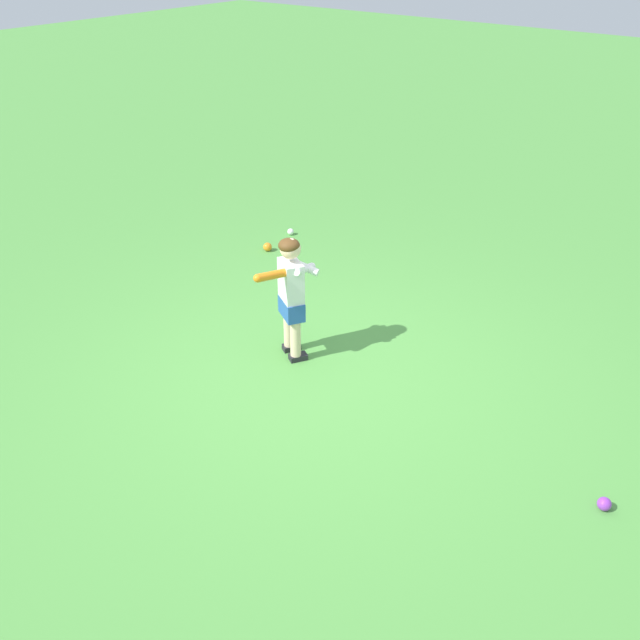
# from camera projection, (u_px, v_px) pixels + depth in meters

# --- Properties ---
(ground_plane) EXTENTS (40.00, 40.00, 0.00)m
(ground_plane) POSITION_uv_depth(u_px,v_px,m) (318.00, 377.00, 5.97)
(ground_plane) COLOR #519942
(child_batter) EXTENTS (0.63, 0.33, 1.08)m
(child_batter) POSITION_uv_depth(u_px,v_px,m) (291.00, 288.00, 5.93)
(child_batter) COLOR #232328
(child_batter) RESTS_ON ground
(play_ball_center_lawn) EXTENTS (0.10, 0.10, 0.10)m
(play_ball_center_lawn) POSITION_uv_depth(u_px,v_px,m) (268.00, 247.00, 8.13)
(play_ball_center_lawn) COLOR orange
(play_ball_center_lawn) RESTS_ON ground
(play_ball_by_bucket) EXTENTS (0.08, 0.08, 0.08)m
(play_ball_by_bucket) POSITION_uv_depth(u_px,v_px,m) (291.00, 232.00, 8.54)
(play_ball_by_bucket) COLOR white
(play_ball_by_bucket) RESTS_ON ground
(play_ball_far_right) EXTENTS (0.09, 0.09, 0.09)m
(play_ball_far_right) POSITION_uv_depth(u_px,v_px,m) (604.00, 504.00, 4.63)
(play_ball_far_right) COLOR purple
(play_ball_far_right) RESTS_ON ground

